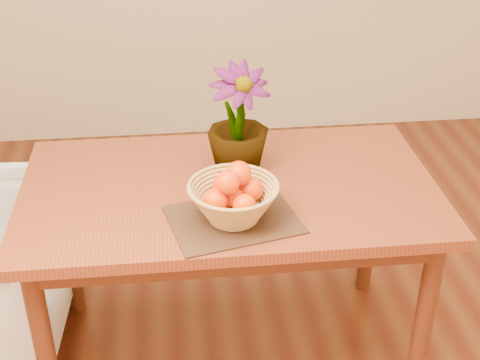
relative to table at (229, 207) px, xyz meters
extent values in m
cube|color=brown|center=(0.00, 0.00, 0.07)|extent=(1.40, 0.80, 0.04)
cube|color=#461F10|center=(0.00, 0.00, 0.01)|extent=(1.28, 0.68, 0.08)
cylinder|color=#461F10|center=(-0.62, -0.32, -0.31)|extent=(0.06, 0.06, 0.71)
cylinder|color=#461F10|center=(0.62, -0.32, -0.31)|extent=(0.06, 0.06, 0.71)
cylinder|color=#461F10|center=(-0.62, 0.32, -0.31)|extent=(0.06, 0.06, 0.71)
cylinder|color=#461F10|center=(0.62, 0.32, -0.31)|extent=(0.06, 0.06, 0.71)
cube|color=#3D2616|center=(-0.01, -0.21, 0.09)|extent=(0.44, 0.37, 0.01)
cylinder|color=tan|center=(-0.01, -0.21, 0.10)|extent=(0.14, 0.14, 0.01)
sphere|color=#F64704|center=(-0.01, -0.21, 0.17)|extent=(0.06, 0.06, 0.06)
sphere|color=#F64704|center=(0.05, -0.19, 0.18)|extent=(0.08, 0.08, 0.08)
sphere|color=#F64704|center=(-0.03, -0.16, 0.18)|extent=(0.07, 0.07, 0.07)
sphere|color=#F64704|center=(-0.06, -0.24, 0.18)|extent=(0.08, 0.08, 0.08)
sphere|color=#F64704|center=(0.02, -0.27, 0.18)|extent=(0.07, 0.07, 0.07)
sphere|color=#F64704|center=(0.01, -0.19, 0.24)|extent=(0.08, 0.08, 0.08)
sphere|color=#F64704|center=(-0.03, -0.24, 0.24)|extent=(0.07, 0.07, 0.07)
imported|color=#174112|center=(0.04, 0.10, 0.28)|extent=(0.25, 0.25, 0.38)
camera|label=1|loc=(-0.18, -1.93, 1.24)|focal=50.00mm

